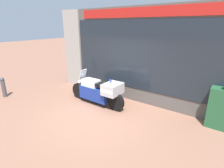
{
  "coord_description": "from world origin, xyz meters",
  "views": [
    {
      "loc": [
        3.46,
        -3.9,
        2.89
      ],
      "look_at": [
        -0.25,
        1.19,
        0.74
      ],
      "focal_mm": 28.0,
      "sensor_mm": 36.0,
      "label": 1
    }
  ],
  "objects": [
    {
      "name": "ground_plane",
      "position": [
        0.0,
        0.0,
        0.0
      ],
      "size": [
        60.0,
        60.0,
        0.0
      ],
      "primitive_type": "plane",
      "color": "#8E604C"
    },
    {
      "name": "shop_building",
      "position": [
        -0.46,
        2.0,
        1.77
      ],
      "size": [
        6.99,
        0.55,
        3.52
      ],
      "color": "#56514C",
      "rests_on": "ground"
    },
    {
      "name": "window_display",
      "position": [
        0.43,
        2.03,
        0.48
      ],
      "size": [
        5.54,
        0.3,
        2.01
      ],
      "color": "slate",
      "rests_on": "ground"
    },
    {
      "name": "paramedic_motorcycle",
      "position": [
        -0.47,
        0.69,
        0.56
      ],
      "size": [
        2.48,
        0.71,
        1.26
      ],
      "rotation": [
        0.0,
        0.0,
        3.13
      ],
      "color": "black",
      "rests_on": "ground"
    },
    {
      "name": "utility_cabinet",
      "position": [
        3.36,
        1.58,
        0.6
      ],
      "size": [
        0.73,
        0.4,
        1.21
      ],
      "primitive_type": "cube",
      "color": "#235633",
      "rests_on": "ground"
    },
    {
      "name": "street_bollard",
      "position": [
        -4.2,
        -1.05,
        0.44
      ],
      "size": [
        0.17,
        0.17,
        0.85
      ],
      "color": "#47474C",
      "rests_on": "ground"
    }
  ]
}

